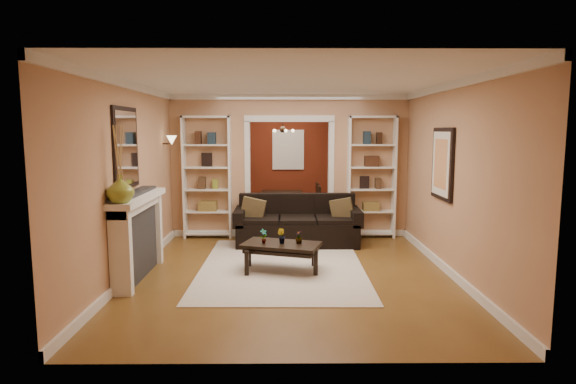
{
  "coord_description": "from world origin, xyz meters",
  "views": [
    {
      "loc": [
        -0.1,
        -8.0,
        2.05
      ],
      "look_at": [
        -0.04,
        -0.8,
        1.11
      ],
      "focal_mm": 30.0,
      "sensor_mm": 36.0,
      "label": 1
    }
  ],
  "objects_px": {
    "sofa": "(297,220)",
    "bookshelf_left": "(207,177)",
    "coffee_table": "(281,257)",
    "bookshelf_right": "(371,177)",
    "fireplace": "(140,237)",
    "dining_table": "(283,208)"
  },
  "relations": [
    {
      "from": "bookshelf_left",
      "to": "bookshelf_right",
      "type": "relative_size",
      "value": 1.0
    },
    {
      "from": "bookshelf_left",
      "to": "dining_table",
      "type": "relative_size",
      "value": 1.32
    },
    {
      "from": "coffee_table",
      "to": "fireplace",
      "type": "xyz_separation_m",
      "value": [
        -1.95,
        -0.29,
        0.37
      ]
    },
    {
      "from": "coffee_table",
      "to": "bookshelf_right",
      "type": "xyz_separation_m",
      "value": [
        1.69,
        2.24,
        0.94
      ]
    },
    {
      "from": "fireplace",
      "to": "dining_table",
      "type": "bearing_deg",
      "value": 64.28
    },
    {
      "from": "bookshelf_left",
      "to": "dining_table",
      "type": "xyz_separation_m",
      "value": [
        1.42,
        1.54,
        -0.84
      ]
    },
    {
      "from": "coffee_table",
      "to": "bookshelf_right",
      "type": "distance_m",
      "value": 2.96
    },
    {
      "from": "bookshelf_right",
      "to": "sofa",
      "type": "bearing_deg",
      "value": -157.66
    },
    {
      "from": "sofa",
      "to": "bookshelf_right",
      "type": "distance_m",
      "value": 1.68
    },
    {
      "from": "sofa",
      "to": "bookshelf_left",
      "type": "bearing_deg",
      "value": 161.04
    },
    {
      "from": "sofa",
      "to": "fireplace",
      "type": "height_order",
      "value": "fireplace"
    },
    {
      "from": "dining_table",
      "to": "fireplace",
      "type": "bearing_deg",
      "value": 154.28
    },
    {
      "from": "coffee_table",
      "to": "bookshelf_right",
      "type": "height_order",
      "value": "bookshelf_right"
    },
    {
      "from": "sofa",
      "to": "bookshelf_left",
      "type": "relative_size",
      "value": 0.97
    },
    {
      "from": "sofa",
      "to": "dining_table",
      "type": "relative_size",
      "value": 1.29
    },
    {
      "from": "coffee_table",
      "to": "fireplace",
      "type": "bearing_deg",
      "value": -153.95
    },
    {
      "from": "sofa",
      "to": "fireplace",
      "type": "distance_m",
      "value": 2.96
    },
    {
      "from": "dining_table",
      "to": "bookshelf_right",
      "type": "bearing_deg",
      "value": -132.51
    },
    {
      "from": "fireplace",
      "to": "dining_table",
      "type": "xyz_separation_m",
      "value": [
        1.96,
        4.07,
        -0.27
      ]
    },
    {
      "from": "sofa",
      "to": "fireplace",
      "type": "bearing_deg",
      "value": -138.81
    },
    {
      "from": "dining_table",
      "to": "bookshelf_left",
      "type": "bearing_deg",
      "value": 137.3
    },
    {
      "from": "bookshelf_left",
      "to": "coffee_table",
      "type": "bearing_deg",
      "value": -57.79
    }
  ]
}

